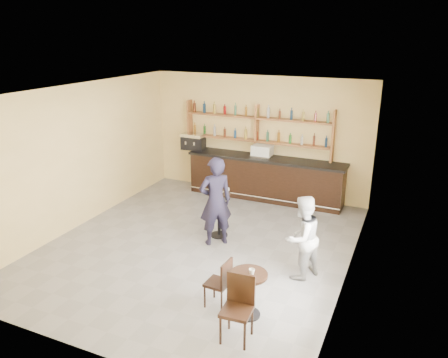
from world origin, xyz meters
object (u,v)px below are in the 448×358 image
at_px(chair_south, 237,310).
at_px(patron_second, 302,237).
at_px(pedestal_table, 219,214).
at_px(bar_counter, 265,178).
at_px(chair_west, 218,282).
at_px(pastry_case, 262,151).
at_px(man_main, 215,201).
at_px(cafe_table, 248,295).
at_px(espresso_machine, 193,141).

height_order(chair_south, patron_second, patron_second).
distance_m(pedestal_table, chair_south, 3.42).
xyz_separation_m(bar_counter, chair_west, (0.87, -4.91, -0.15)).
relative_size(pastry_case, pedestal_table, 0.52).
distance_m(bar_counter, pedestal_table, 2.58).
bearing_deg(man_main, bar_counter, -133.09).
height_order(bar_counter, cafe_table, bar_counter).
height_order(espresso_machine, chair_south, espresso_machine).
distance_m(espresso_machine, chair_south, 6.68).
xyz_separation_m(bar_counter, chair_south, (1.47, -5.56, -0.08)).
bearing_deg(patron_second, chair_west, -6.47).
height_order(man_main, cafe_table, man_main).
relative_size(espresso_machine, cafe_table, 0.83).
distance_m(cafe_table, patron_second, 1.59).
xyz_separation_m(pedestal_table, cafe_table, (1.60, -2.39, -0.13)).
bearing_deg(pastry_case, pedestal_table, -95.19).
distance_m(pedestal_table, cafe_table, 2.88).
bearing_deg(cafe_table, bar_counter, 106.00).
distance_m(man_main, chair_west, 2.28).
bearing_deg(chair_south, pedestal_table, 115.10).
height_order(bar_counter, chair_west, bar_counter).
bearing_deg(bar_counter, man_main, -91.85).
xyz_separation_m(cafe_table, chair_south, (0.05, -0.60, 0.12)).
xyz_separation_m(cafe_table, patron_second, (0.45, 1.47, 0.41)).
height_order(bar_counter, man_main, man_main).
xyz_separation_m(espresso_machine, pastry_case, (2.03, 0.00, -0.06)).
distance_m(espresso_machine, pedestal_table, 3.34).
distance_m(espresso_machine, pastry_case, 2.03).
bearing_deg(cafe_table, espresso_machine, 125.63).
bearing_deg(pedestal_table, cafe_table, -56.25).
bearing_deg(bar_counter, chair_west, -79.93).
relative_size(pastry_case, chair_south, 0.54).
distance_m(espresso_machine, man_main, 3.58).
xyz_separation_m(espresso_machine, man_main, (2.04, -2.92, -0.41)).
distance_m(bar_counter, chair_west, 4.99).
height_order(espresso_machine, pedestal_table, espresso_machine).
relative_size(pedestal_table, chair_west, 1.21).
xyz_separation_m(man_main, chair_south, (1.57, -2.64, -0.46)).
bearing_deg(chair_south, espresso_machine, 119.21).
height_order(pedestal_table, cafe_table, pedestal_table).
bearing_deg(pedestal_table, chair_south, -61.15).
xyz_separation_m(pastry_case, cafe_table, (1.53, -4.96, -0.92)).
height_order(espresso_machine, pastry_case, espresso_machine).
distance_m(cafe_table, chair_west, 0.55).
height_order(pastry_case, chair_south, pastry_case).
xyz_separation_m(bar_counter, cafe_table, (1.42, -4.96, -0.19)).
bearing_deg(chair_west, cafe_table, 88.73).
bearing_deg(man_main, chair_west, 74.64).
bearing_deg(patron_second, cafe_table, 11.62).
distance_m(pedestal_table, patron_second, 2.26).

